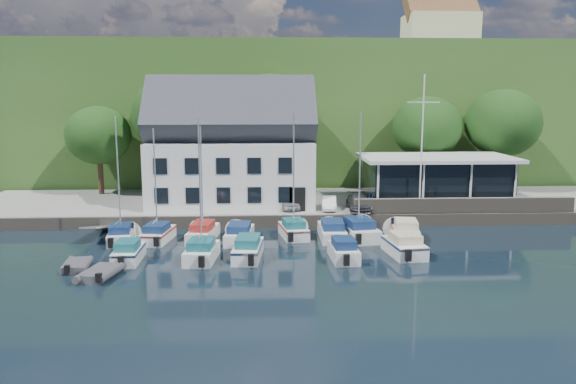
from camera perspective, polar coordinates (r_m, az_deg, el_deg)
The scene contains 35 objects.
ground at distance 34.34m, azimuth 4.83°, elevation -7.89°, with size 180.00×180.00×0.00m, color black.
quay at distance 51.09m, azimuth 2.28°, elevation -1.35°, with size 60.00×13.00×1.00m, color gray.
quay_face at distance 44.76m, azimuth 3.00°, elevation -2.98°, with size 60.00×0.30×1.00m, color #595247.
hillside at distance 94.54m, azimuth -0.05°, elevation 8.42°, with size 160.00×75.00×16.00m, color #274B1C.
field_patch at distance 103.31m, azimuth 4.29°, elevation 13.04°, with size 50.00×30.00×0.30m, color #586733.
farmhouse at distance 88.96m, azimuth 15.15°, elevation 15.80°, with size 10.40×7.00×8.20m, color beige, non-canonical shape.
harbor_building at distance 49.24m, azimuth -5.74°, elevation 3.89°, with size 14.40×8.20×8.70m, color silver, non-canonical shape.
club_pavilion at distance 51.34m, azimuth 14.77°, elevation 1.27°, with size 13.20×7.20×4.10m, color black, non-canonical shape.
seawall at distance 47.61m, azimuth 17.49°, elevation -1.30°, with size 18.00×0.50×1.20m, color #595247.
gangway at distance 44.39m, azimuth -18.50°, elevation -4.26°, with size 1.20×6.00×1.40m, color silver, non-canonical shape.
car_silver at distance 46.93m, azimuth -0.26°, elevation -0.97°, with size 1.45×3.61×1.23m, color #A8A9AD.
car_white at distance 46.79m, azimuth 4.19°, elevation -1.12°, with size 1.16×3.31×1.09m, color silver.
car_dgrey at distance 46.72m, azimuth 7.19°, elevation -1.08°, with size 1.76×4.32×1.25m, color #2C2D31.
car_blue at distance 48.10m, azimuth 9.25°, elevation -0.80°, with size 1.48×3.75×1.28m, color #334C9C.
flagpole at distance 46.81m, azimuth 13.44°, elevation 4.79°, with size 2.65×0.20×11.04m, color silver, non-canonical shape.
tree_0 at distance 56.43m, azimuth -18.63°, elevation 4.03°, with size 6.15×6.15×8.40m, color black, non-canonical shape.
tree_1 at distance 54.88m, azimuth -11.36°, elevation 5.67°, with size 8.19×8.19×11.20m, color black, non-canonical shape.
tree_2 at distance 54.25m, azimuth -1.78°, elevation 5.94°, with size 8.36×8.36×11.43m, color black, non-canonical shape.
tree_4 at distance 57.29m, azimuth 13.88°, elevation 4.79°, with size 6.79×6.79×9.28m, color black, non-canonical shape.
tree_5 at distance 59.02m, azimuth 20.91°, elevation 4.90°, with size 7.30×7.30×9.97m, color black, non-canonical shape.
boat_r1_0 at distance 41.20m, azimuth -16.83°, elevation 0.64°, with size 1.81×5.13×8.29m, color silver, non-canonical shape.
boat_r1_1 at distance 40.92m, azimuth -13.32°, elevation 0.69°, with size 1.88×5.33×8.21m, color silver, non-canonical shape.
boat_r1_2 at distance 40.62m, azimuth -8.76°, elevation 0.96°, with size 1.73×5.95×8.47m, color silver, non-canonical shape.
boat_r1_3 at distance 40.68m, azimuth -4.97°, elevation -4.07°, with size 1.92×5.96×1.35m, color silver, non-canonical shape.
boat_r1_4 at distance 40.95m, azimuth 0.57°, elevation 1.14°, with size 1.83×5.14×8.47m, color silver, non-canonical shape.
boat_r1_5 at distance 41.40m, azimuth 4.50°, elevation -3.78°, with size 1.95×6.30×1.40m, color silver, non-canonical shape.
boat_r1_6 at distance 40.86m, azimuth 7.29°, elevation 1.71°, with size 2.25×6.29×9.41m, color silver, non-canonical shape.
boat_r1_7 at distance 41.94m, azimuth 11.80°, elevation -3.72°, with size 1.99×5.58×1.49m, color silver, non-canonical shape.
boat_r2_0 at distance 37.15m, azimuth -15.91°, elevation -5.74°, with size 1.69×4.90×1.40m, color silver, non-canonical shape.
boat_r2_1 at distance 35.54m, azimuth -8.92°, elevation -0.08°, with size 1.92×5.46×8.78m, color silver, non-canonical shape.
boat_r2_2 at distance 36.51m, azimuth -4.09°, elevation -5.57°, with size 1.81×6.00×1.49m, color silver, non-canonical shape.
boat_r2_3 at distance 36.30m, azimuth 5.65°, elevation -5.74°, with size 1.74×5.00×1.44m, color silver, non-canonical shape.
boat_r2_4 at distance 37.86m, azimuth 11.73°, elevation -5.16°, with size 2.13×5.37×1.53m, color silver, non-canonical shape.
dinghy_0 at distance 36.61m, azimuth -20.68°, elevation -6.86°, with size 1.64×2.73×0.64m, color #3C3B40, non-canonical shape.
dinghy_1 at distance 34.48m, azimuth -18.54°, elevation -7.69°, with size 1.85×3.08×0.72m, color #3C3B40, non-canonical shape.
Camera 1 is at (-4.41, -32.40, 10.49)m, focal length 35.00 mm.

